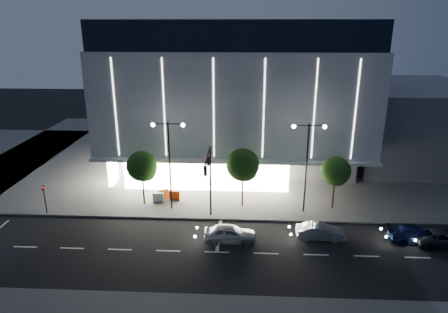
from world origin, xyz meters
TOP-DOWN VIEW (x-y plane):
  - ground at (0.00, 0.00)m, footprint 160.00×160.00m
  - sidewalk_museum at (5.00, 24.00)m, footprint 70.00×40.00m
  - museum at (2.98, 22.31)m, footprint 30.00×25.80m
  - annex_building at (26.00, 24.00)m, footprint 16.00×20.00m
  - traffic_mast at (1.00, 3.34)m, footprint 0.33×5.89m
  - street_lamp_west at (-3.00, 6.00)m, footprint 3.16×0.36m
  - street_lamp_east at (10.00, 6.00)m, footprint 3.16×0.36m
  - ped_signal_far at (-15.00, 4.50)m, footprint 0.22×0.24m
  - tree_left at (-5.97, 7.02)m, footprint 3.02×3.02m
  - tree_mid at (4.03, 7.02)m, footprint 3.25×3.25m
  - tree_right at (13.03, 7.02)m, footprint 2.91×2.91m
  - car_lead at (3.00, 0.24)m, footprint 4.44×1.81m
  - car_second at (10.75, 1.06)m, footprint 4.16×1.57m
  - car_third at (18.69, 1.04)m, footprint 4.78×2.08m
  - car_fourth at (20.80, 0.62)m, footprint 4.81×2.42m
  - barrier_a at (-4.25, 8.27)m, footprint 1.10×0.69m
  - barrier_b at (-4.64, 7.40)m, footprint 1.12×0.38m
  - barrier_c at (-3.04, 8.00)m, footprint 1.12×0.36m

SIDE VIEW (x-z plane):
  - ground at x=0.00m, z-range 0.00..0.00m
  - sidewalk_museum at x=5.00m, z-range 0.00..0.15m
  - barrier_a at x=-4.25m, z-range 0.15..1.15m
  - barrier_b at x=-4.64m, z-range 0.15..1.15m
  - barrier_c at x=-3.04m, z-range 0.15..1.15m
  - car_fourth at x=20.80m, z-range 0.00..1.30m
  - car_second at x=10.75m, z-range 0.00..1.36m
  - car_third at x=18.69m, z-range 0.00..1.37m
  - car_lead at x=3.00m, z-range 0.00..1.51m
  - ped_signal_far at x=-15.00m, z-range 0.39..3.39m
  - tree_right at x=13.03m, z-range 1.13..6.64m
  - tree_left at x=-5.97m, z-range 1.17..6.90m
  - tree_mid at x=4.03m, z-range 1.26..7.41m
  - annex_building at x=26.00m, z-range 0.00..10.00m
  - traffic_mast at x=1.00m, z-range 1.49..8.56m
  - street_lamp_west at x=-3.00m, z-range 1.46..10.46m
  - street_lamp_east at x=10.00m, z-range 1.46..10.46m
  - museum at x=2.98m, z-range 0.27..18.27m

